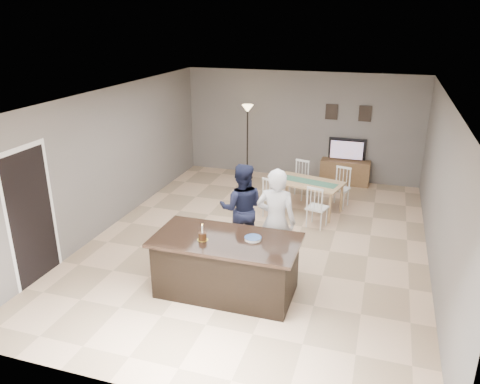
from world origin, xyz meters
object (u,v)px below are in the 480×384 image
(birthday_cake, at_px, (203,236))
(floor_lamp, at_px, (247,122))
(man, at_px, (242,209))
(plate_stack, at_px, (253,238))
(tv_console, at_px, (345,172))
(dining_table, at_px, (308,187))
(kitchen_island, at_px, (226,265))
(woman, at_px, (276,222))
(television, at_px, (347,150))

(birthday_cake, xyz_separation_m, floor_lamp, (-0.94, 5.39, 0.52))
(man, bearing_deg, plate_stack, 101.51)
(tv_console, relative_size, dining_table, 0.63)
(kitchen_island, height_order, woman, woman)
(dining_table, distance_m, floor_lamp, 2.70)
(tv_console, relative_size, birthday_cake, 4.77)
(tv_console, bearing_deg, birthday_cake, -104.82)
(tv_console, xyz_separation_m, floor_lamp, (-2.45, -0.32, 1.18))
(tv_console, distance_m, television, 0.57)
(woman, distance_m, floor_lamp, 4.81)
(kitchen_island, relative_size, television, 2.35)
(television, relative_size, woman, 0.51)
(man, height_order, dining_table, man)
(floor_lamp, bearing_deg, man, -74.66)
(tv_console, xyz_separation_m, birthday_cake, (-1.51, -5.71, 0.66))
(plate_stack, bearing_deg, dining_table, 86.26)
(woman, relative_size, man, 1.09)
(kitchen_island, xyz_separation_m, woman, (0.55, 0.82, 0.43))
(man, xyz_separation_m, dining_table, (0.79, 2.16, -0.26))
(kitchen_island, xyz_separation_m, plate_stack, (0.39, 0.09, 0.47))
(tv_console, xyz_separation_m, dining_table, (-0.59, -2.06, 0.26))
(television, height_order, man, man)
(television, xyz_separation_m, man, (-1.38, -4.29, -0.05))
(man, xyz_separation_m, floor_lamp, (-1.07, 3.90, 0.66))
(kitchen_island, xyz_separation_m, television, (1.20, 5.64, 0.41))
(television, height_order, dining_table, television)
(kitchen_island, bearing_deg, floor_lamp, 103.40)
(kitchen_island, height_order, man, man)
(birthday_cake, xyz_separation_m, dining_table, (0.92, 3.66, -0.40))
(tv_console, relative_size, floor_lamp, 0.63)
(kitchen_island, bearing_deg, tv_console, 77.84)
(woman, height_order, floor_lamp, floor_lamp)
(tv_console, bearing_deg, dining_table, -106.02)
(kitchen_island, height_order, birthday_cake, birthday_cake)
(television, height_order, woman, woman)
(tv_console, height_order, plate_stack, plate_stack)
(birthday_cake, bearing_deg, tv_console, 75.18)
(television, bearing_deg, plate_stack, 81.66)
(man, xyz_separation_m, birthday_cake, (-0.13, -1.49, 0.14))
(television, bearing_deg, man, 72.15)
(woman, bearing_deg, man, -35.26)
(tv_console, height_order, woman, woman)
(plate_stack, xyz_separation_m, dining_table, (0.22, 3.43, -0.36))
(floor_lamp, bearing_deg, television, 9.14)
(man, relative_size, birthday_cake, 6.48)
(kitchen_island, relative_size, plate_stack, 8.54)
(television, xyz_separation_m, woman, (-0.65, -4.82, 0.03))
(birthday_cake, xyz_separation_m, plate_stack, (0.70, 0.23, -0.04))
(woman, height_order, plate_stack, woman)
(tv_console, height_order, dining_table, dining_table)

